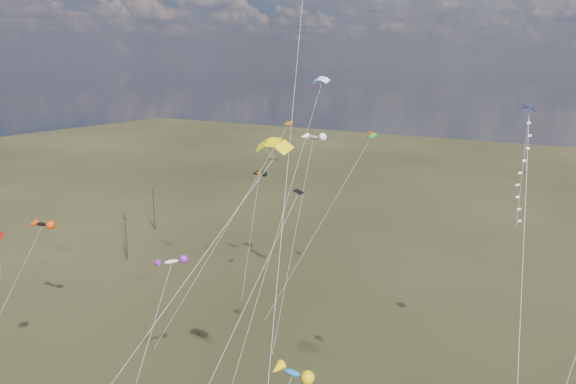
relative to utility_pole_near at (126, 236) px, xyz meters
The scene contains 14 objects.
utility_pole_near is the anchor object (origin of this frame).
utility_pole_far 16.12m from the utility_pole_near, 119.74° to the left, with size 1.40×0.20×8.00m.
diamond_navy_tall 53.10m from the utility_pole_near, 17.47° to the right, with size 13.84×30.75×42.74m.
diamond_black_mid 46.75m from the utility_pole_near, 27.24° to the right, with size 2.38×18.42×20.34m.
diamond_navy_right 66.55m from the utility_pole_near, 19.38° to the right, with size 4.42×19.31×28.85m.
diamond_orange_center 33.86m from the utility_pole_near, 15.28° to the right, with size 10.14×13.85×24.90m.
parafoil_yellow 55.93m from the utility_pole_near, 29.47° to the right, with size 12.99×17.87×26.82m.
parafoil_blue_white 42.78m from the utility_pole_near, ahead, with size 2.07×20.40×30.10m.
parafoil_tricolor 43.63m from the utility_pole_near, ahead, with size 9.64×12.26×23.36m.
novelty_black_orange 22.21m from the utility_pole_near, 67.96° to the right, with size 3.82×7.94×13.14m.
novelty_orange_black 25.66m from the utility_pole_near, 16.12° to the left, with size 4.19×9.72×16.26m.
novelty_white_purple 40.99m from the utility_pole_near, 35.17° to the right, with size 3.99×12.74×14.66m.
novelty_redwhite_stripe 37.95m from the utility_pole_near, ahead, with size 4.55×14.84×23.02m.
novelty_blue_yellow 57.99m from the utility_pole_near, 31.27° to the right, with size 2.48×10.45×13.16m.
Camera 1 is at (25.35, -23.87, 31.26)m, focal length 32.00 mm.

